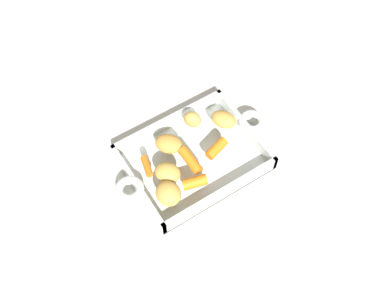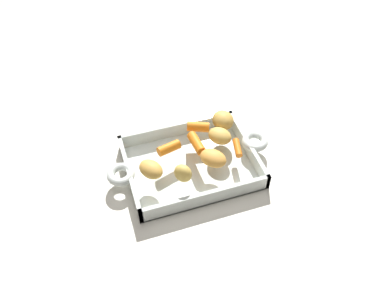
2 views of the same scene
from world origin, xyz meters
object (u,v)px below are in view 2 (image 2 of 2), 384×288
object	(u,v)px
baby_carrot_northwest	(196,143)
potato_corner	(151,169)
roasting_dish	(191,163)
potato_whole	(223,120)
potato_near_roast	(220,136)
potato_golden_small	(213,158)
potato_golden_large	(183,173)
baby_carrot_short	(237,148)
baby_carrot_southeast	(198,127)
baby_carrot_southwest	(169,148)

from	to	relation	value
baby_carrot_northwest	potato_corner	bearing A→B (deg)	-158.34
roasting_dish	potato_whole	size ratio (longest dim) A/B	6.62
potato_near_roast	potato_golden_small	world-z (taller)	same
baby_carrot_northwest	potato_near_roast	world-z (taller)	potato_near_roast
potato_golden_small	potato_golden_large	bearing A→B (deg)	-162.80
roasting_dish	potato_near_roast	xyz separation A→B (m)	(0.08, 0.02, 0.04)
baby_carrot_short	baby_carrot_southeast	world-z (taller)	baby_carrot_southeast
baby_carrot_short	potato_golden_small	distance (m)	0.07
potato_golden_large	potato_whole	world-z (taller)	same
baby_carrot_southwest	potato_corner	distance (m)	0.08
roasting_dish	potato_corner	distance (m)	0.11
baby_carrot_northwest	potato_golden_large	distance (m)	0.10
potato_golden_large	potato_corner	world-z (taller)	potato_golden_large
roasting_dish	potato_whole	xyz separation A→B (m)	(0.10, 0.07, 0.05)
potato_golden_small	baby_carrot_southwest	bearing A→B (deg)	142.47
baby_carrot_southeast	potato_whole	size ratio (longest dim) A/B	0.90
potato_golden_small	potato_corner	size ratio (longest dim) A/B	1.05
potato_near_roast	potato_corner	xyz separation A→B (m)	(-0.18, -0.05, -0.00)
baby_carrot_short	baby_carrot_northwest	world-z (taller)	baby_carrot_northwest
potato_corner	baby_carrot_southwest	bearing A→B (deg)	43.72
baby_carrot_southwest	baby_carrot_northwest	xyz separation A→B (m)	(0.06, -0.01, -0.00)
baby_carrot_northwest	potato_corner	distance (m)	0.13
baby_carrot_southeast	roasting_dish	bearing A→B (deg)	-120.81
baby_carrot_northwest	potato_near_roast	distance (m)	0.06
baby_carrot_southeast	potato_near_roast	distance (m)	0.06
baby_carrot_southeast	potato_corner	world-z (taller)	potato_corner
baby_carrot_short	potato_near_roast	size ratio (longest dim) A/B	0.85
roasting_dish	baby_carrot_southwest	size ratio (longest dim) A/B	7.27
potato_corner	roasting_dish	bearing A→B (deg)	15.35
baby_carrot_northwest	potato_golden_large	bearing A→B (deg)	-124.97
baby_carrot_southeast	potato_golden_small	size ratio (longest dim) A/B	0.85
potato_golden_large	potato_corner	xyz separation A→B (m)	(-0.06, 0.04, -0.00)
baby_carrot_southeast	potato_golden_large	world-z (taller)	potato_golden_large
potato_near_roast	potato_whole	bearing A→B (deg)	60.69
baby_carrot_southeast	potato_whole	xyz separation A→B (m)	(0.06, -0.00, 0.01)
potato_corner	baby_carrot_short	bearing A→B (deg)	2.03
baby_carrot_short	potato_whole	xyz separation A→B (m)	(-0.00, 0.08, 0.01)
baby_carrot_southwest	baby_carrot_northwest	bearing A→B (deg)	-4.56
potato_near_roast	potato_golden_large	distance (m)	0.14
potato_golden_large	potato_near_roast	bearing A→B (deg)	35.90
baby_carrot_southeast	potato_near_roast	size ratio (longest dim) A/B	0.92
potato_golden_large	potato_golden_small	xyz separation A→B (m)	(0.08, 0.02, -0.00)
baby_carrot_southwest	baby_carrot_southeast	world-z (taller)	baby_carrot_southeast
potato_whole	potato_corner	world-z (taller)	potato_whole
baby_carrot_short	baby_carrot_northwest	size ratio (longest dim) A/B	0.75
potato_golden_small	potato_whole	size ratio (longest dim) A/B	1.06
baby_carrot_short	baby_carrot_southwest	size ratio (longest dim) A/B	0.91
potato_golden_small	baby_carrot_short	bearing A→B (deg)	15.86
baby_carrot_southwest	baby_carrot_southeast	size ratio (longest dim) A/B	1.02
potato_golden_large	potato_whole	distance (m)	0.19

